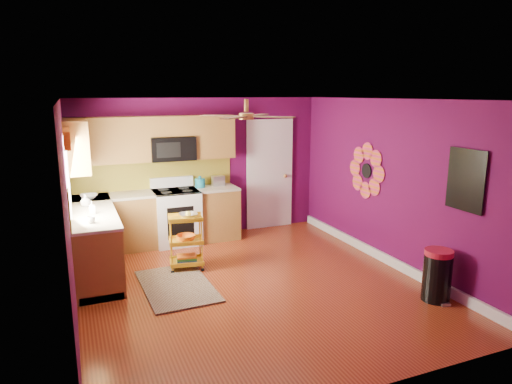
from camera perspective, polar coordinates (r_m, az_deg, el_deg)
name	(u,v)px	position (r m, az deg, el deg)	size (l,w,h in m)	color
ground	(252,285)	(6.40, -0.45, -11.50)	(5.00, 5.00, 0.00)	maroon
room_envelope	(254,167)	(5.94, -0.24, 3.11)	(4.54, 5.04, 2.52)	#540940
lower_cabinets	(132,230)	(7.60, -15.19, -4.55)	(2.81, 2.31, 0.94)	brown
electric_range	(176,216)	(8.05, -9.92, -3.00)	(0.76, 0.66, 1.13)	white
upper_cabinetry	(131,142)	(7.70, -15.33, 6.03)	(2.80, 2.30, 1.26)	brown
left_window	(67,158)	(6.54, -22.55, 3.94)	(0.08, 1.35, 1.08)	white
panel_door	(269,175)	(8.79, 1.69, 2.08)	(0.95, 0.11, 2.15)	white
right_wall_art	(406,174)	(6.83, 18.26, 2.09)	(0.04, 2.74, 1.04)	black
ceiling_fan	(246,116)	(6.05, -1.21, 9.54)	(1.01, 1.01, 0.26)	#BF8C3F
shag_rug	(177,286)	(6.42, -9.89, -11.47)	(0.89, 1.44, 0.02)	black
rolling_cart	(187,240)	(6.85, -8.68, -5.90)	(0.55, 0.44, 0.89)	gold
trash_can	(437,275)	(6.26, 21.70, -9.65)	(0.42, 0.43, 0.67)	black
teal_kettle	(200,183)	(8.13, -7.01, 1.15)	(0.18, 0.18, 0.21)	#13738F
toaster	(218,181)	(8.26, -4.78, 1.42)	(0.22, 0.15, 0.18)	beige
soap_bottle_a	(92,208)	(6.70, -19.82, -1.85)	(0.08, 0.08, 0.18)	#EA3F72
soap_bottle_b	(85,200)	(7.16, -20.54, -0.99)	(0.15, 0.15, 0.19)	white
counter_dish	(89,196)	(7.70, -20.16, -0.53)	(0.27, 0.27, 0.07)	white
counter_cup	(91,220)	(6.24, -19.94, -3.29)	(0.11, 0.11, 0.09)	white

